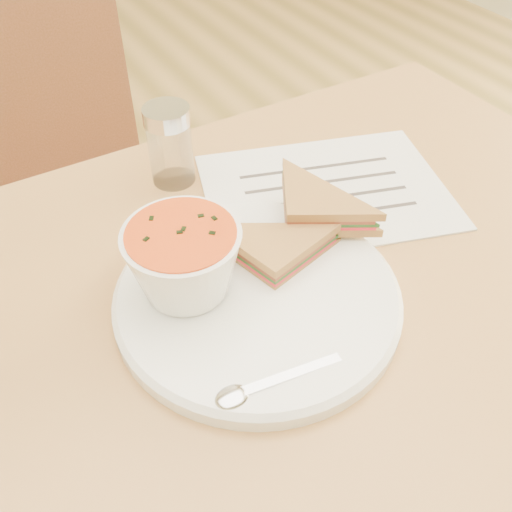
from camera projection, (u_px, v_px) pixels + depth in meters
dining_table at (282, 440)px, 0.92m from camera, size 1.00×0.70×0.75m
chair_far at (73, 215)px, 1.18m from camera, size 0.43×0.43×0.92m
plate at (257, 298)px, 0.62m from camera, size 0.39×0.39×0.02m
soup_bowl at (184, 264)px, 0.59m from camera, size 0.15×0.15×0.08m
sandwich_half_a at (275, 284)px, 0.60m from camera, size 0.14×0.14×0.03m
sandwich_half_b at (287, 227)px, 0.65m from camera, size 0.15×0.15×0.03m
spoon at (282, 379)px, 0.53m from camera, size 0.17×0.05×0.01m
paper_menu at (326, 191)px, 0.77m from camera, size 0.38×0.32×0.00m
condiment_shaker at (170, 145)px, 0.75m from camera, size 0.08×0.08×0.11m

